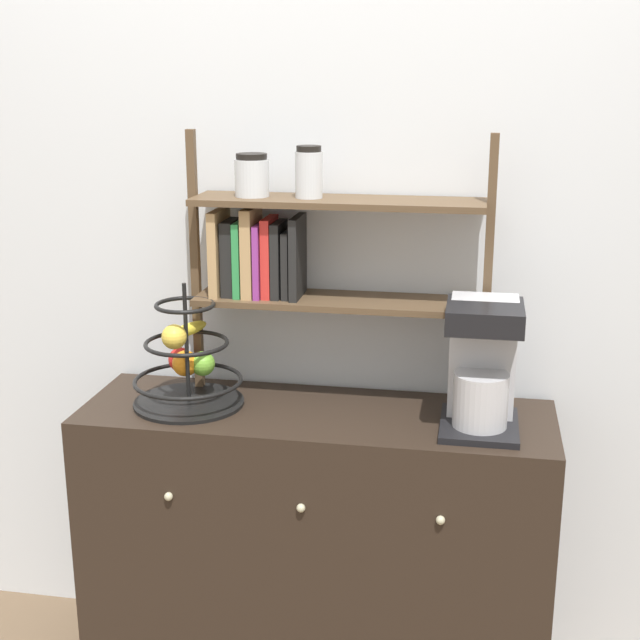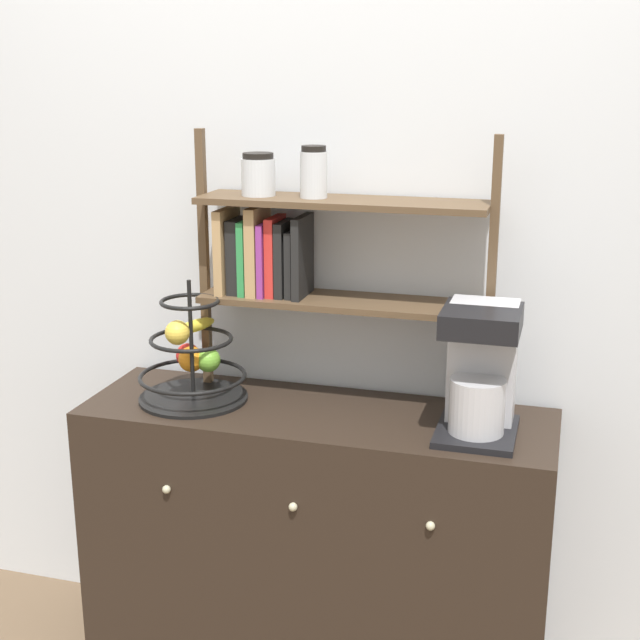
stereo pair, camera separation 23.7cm
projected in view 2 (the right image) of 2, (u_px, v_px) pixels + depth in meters
name	position (u px, v px, depth m)	size (l,w,h in m)	color
wall_back	(340.00, 241.00, 2.63)	(7.00, 0.05, 2.60)	silver
sideboard	(316.00, 547.00, 2.63)	(1.34, 0.44, 0.86)	black
coffee_maker	(481.00, 369.00, 2.33)	(0.21, 0.26, 0.35)	black
fruit_stand	(192.00, 361.00, 2.59)	(0.32, 0.32, 0.36)	black
shelf_hutch	(299.00, 245.00, 2.53)	(0.86, 0.20, 0.77)	brown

